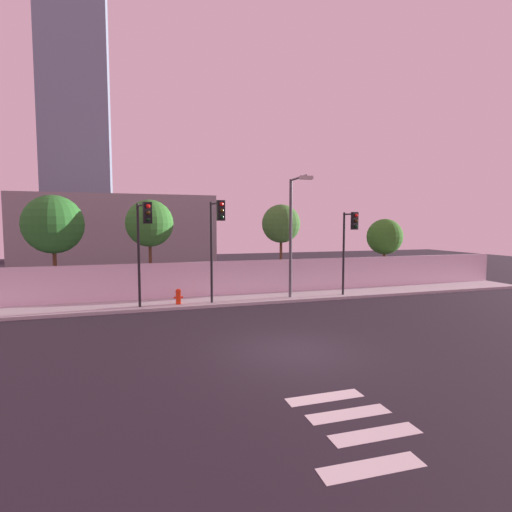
# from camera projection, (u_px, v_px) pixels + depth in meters

# --- Properties ---
(ground_plane) EXTENTS (80.00, 80.00, 0.00)m
(ground_plane) POSITION_uv_depth(u_px,v_px,m) (294.00, 351.00, 12.20)
(ground_plane) COLOR black
(sidewalk) EXTENTS (36.00, 2.40, 0.15)m
(sidewalk) POSITION_uv_depth(u_px,v_px,m) (231.00, 300.00, 19.99)
(sidewalk) COLOR #B7B7B7
(sidewalk) RESTS_ON ground
(perimeter_wall) EXTENTS (36.00, 0.18, 1.80)m
(perimeter_wall) POSITION_uv_depth(u_px,v_px,m) (225.00, 278.00, 21.14)
(perimeter_wall) COLOR silver
(perimeter_wall) RESTS_ON sidewalk
(crosswalk_marking) EXTENTS (2.46, 3.02, 0.01)m
(crosswalk_marking) POSITION_uv_depth(u_px,v_px,m) (353.00, 425.00, 7.70)
(crosswalk_marking) COLOR silver
(crosswalk_marking) RESTS_ON ground
(traffic_light_left) EXTENTS (0.38, 1.07, 4.40)m
(traffic_light_left) POSITION_uv_depth(u_px,v_px,m) (350.00, 235.00, 20.51)
(traffic_light_left) COLOR black
(traffic_light_left) RESTS_ON sidewalk
(traffic_light_center) EXTENTS (0.40, 1.70, 4.83)m
(traffic_light_center) POSITION_uv_depth(u_px,v_px,m) (216.00, 230.00, 18.05)
(traffic_light_center) COLOR black
(traffic_light_center) RESTS_ON sidewalk
(traffic_light_right) EXTENTS (0.62, 1.73, 4.70)m
(traffic_light_right) POSITION_uv_depth(u_px,v_px,m) (143.00, 232.00, 17.06)
(traffic_light_right) COLOR black
(traffic_light_right) RESTS_ON sidewalk
(street_lamp_curbside) EXTENTS (0.61, 2.29, 6.06)m
(street_lamp_curbside) POSITION_uv_depth(u_px,v_px,m) (293.00, 226.00, 19.85)
(street_lamp_curbside) COLOR #4C4C51
(street_lamp_curbside) RESTS_ON sidewalk
(fire_hydrant) EXTENTS (0.44, 0.26, 0.74)m
(fire_hydrant) POSITION_uv_depth(u_px,v_px,m) (178.00, 296.00, 18.64)
(fire_hydrant) COLOR red
(fire_hydrant) RESTS_ON sidewalk
(roadside_tree_leftmost) EXTENTS (2.87, 2.87, 5.36)m
(roadside_tree_leftmost) POSITION_uv_depth(u_px,v_px,m) (53.00, 225.00, 19.22)
(roadside_tree_leftmost) COLOR brown
(roadside_tree_leftmost) RESTS_ON ground
(roadside_tree_midleft) EXTENTS (2.47, 2.47, 5.21)m
(roadside_tree_midleft) POSITION_uv_depth(u_px,v_px,m) (150.00, 224.00, 20.58)
(roadside_tree_midleft) COLOR brown
(roadside_tree_midleft) RESTS_ON ground
(roadside_tree_midright) EXTENTS (2.23, 2.23, 5.07)m
(roadside_tree_midright) POSITION_uv_depth(u_px,v_px,m) (281.00, 224.00, 22.79)
(roadside_tree_midright) COLOR brown
(roadside_tree_midright) RESTS_ON ground
(roadside_tree_rightmost) EXTENTS (2.25, 2.25, 4.27)m
(roadside_tree_rightmost) POSITION_uv_depth(u_px,v_px,m) (385.00, 237.00, 24.97)
(roadside_tree_rightmost) COLOR brown
(roadside_tree_rightmost) RESTS_ON ground
(low_building_distant) EXTENTS (15.15, 6.00, 6.25)m
(low_building_distant) POSITION_uv_depth(u_px,v_px,m) (119.00, 234.00, 32.57)
(low_building_distant) COLOR gray
(low_building_distant) RESTS_ON ground
(tower_on_skyline) EXTENTS (6.69, 5.00, 31.75)m
(tower_on_skyline) POSITION_uv_depth(u_px,v_px,m) (76.00, 111.00, 41.65)
(tower_on_skyline) COLOR gray
(tower_on_skyline) RESTS_ON ground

